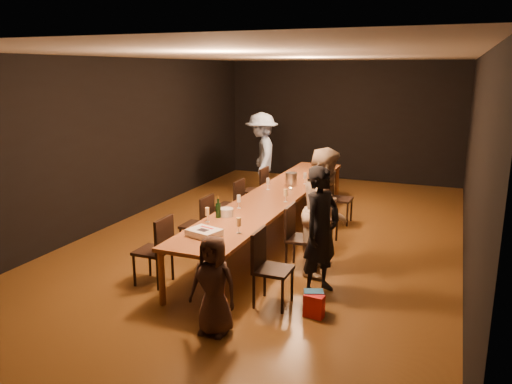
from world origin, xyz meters
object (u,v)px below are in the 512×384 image
at_px(plate_stack, 226,212).
at_px(chair_right_1, 302,238).
at_px(man_blue, 262,156).
at_px(ice_bucket, 291,179).
at_px(chair_right_2, 324,216).
at_px(chair_right_3, 340,198).
at_px(champagne_bottle, 218,207).
at_px(chair_left_2, 229,205).
at_px(chair_left_3, 255,190).
at_px(table, 275,197).
at_px(chair_right_0, 273,269).
at_px(chair_left_1, 196,224).
at_px(woman_tan, 325,211).
at_px(child, 213,285).
at_px(chair_left_0, 153,250).
at_px(woman_birthday, 321,231).

bearing_deg(plate_stack, chair_right_1, 14.94).
relative_size(man_blue, ice_bucket, 8.27).
distance_m(chair_right_2, chair_right_3, 1.20).
bearing_deg(champagne_bottle, chair_left_2, 109.83).
distance_m(chair_left_3, man_blue, 1.25).
xyz_separation_m(table, champagne_bottle, (-0.28, -1.58, 0.21)).
bearing_deg(ice_bucket, chair_right_2, -42.15).
bearing_deg(ice_bucket, chair_right_0, -75.60).
height_order(chair_right_3, chair_left_1, same).
relative_size(chair_right_0, chair_left_2, 1.00).
bearing_deg(chair_right_1, woman_tan, 102.86).
height_order(chair_left_1, champagne_bottle, champagne_bottle).
relative_size(plate_stack, champagne_bottle, 0.65).
relative_size(chair_right_0, chair_right_3, 1.00).
xyz_separation_m(man_blue, child, (1.63, -5.57, -0.40)).
bearing_deg(ice_bucket, child, -83.77).
xyz_separation_m(table, ice_bucket, (0.05, 0.73, 0.16)).
xyz_separation_m(chair_right_2, man_blue, (-2.00, 2.31, 0.48)).
bearing_deg(man_blue, chair_right_1, 5.79).
bearing_deg(chair_left_0, champagne_bottle, -34.96).
relative_size(man_blue, child, 1.72).
bearing_deg(chair_left_2, table, -90.00).
bearing_deg(chair_left_2, chair_left_1, -180.00).
relative_size(chair_right_2, ice_bucket, 4.07).
xyz_separation_m(chair_right_2, plate_stack, (-1.05, -1.48, 0.34)).
xyz_separation_m(child, champagne_bottle, (-0.76, 1.67, 0.36)).
distance_m(chair_right_2, woman_birthday, 1.91).
bearing_deg(woman_birthday, chair_left_2, 72.60).
bearing_deg(woman_tan, chair_right_0, 166.80).
relative_size(child, plate_stack, 5.39).
bearing_deg(chair_right_2, chair_left_2, -90.00).
bearing_deg(chair_left_1, chair_right_3, -35.31).
xyz_separation_m(woman_birthday, woman_tan, (-0.12, 0.69, 0.06)).
bearing_deg(woman_tan, ice_bucket, 30.80).
bearing_deg(ice_bucket, man_blue, 127.02).
bearing_deg(chair_left_1, child, -147.08).
bearing_deg(ice_bucket, champagne_bottle, -98.04).
relative_size(chair_left_1, woman_tan, 0.53).
relative_size(chair_right_1, woman_birthday, 0.57).
height_order(chair_left_3, ice_bucket, ice_bucket).
xyz_separation_m(woman_birthday, champagne_bottle, (-1.55, 0.24, 0.09)).
distance_m(chair_right_0, chair_right_2, 2.40).
relative_size(chair_left_3, plate_stack, 4.56).
bearing_deg(child, chair_right_1, 79.93).
distance_m(chair_left_3, ice_bucket, 1.09).
xyz_separation_m(chair_right_3, woman_birthday, (0.42, -3.03, 0.36)).
distance_m(chair_left_3, woman_birthday, 3.71).
relative_size(chair_right_1, child, 0.85).
relative_size(chair_left_0, child, 0.85).
distance_m(chair_left_0, ice_bucket, 3.28).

